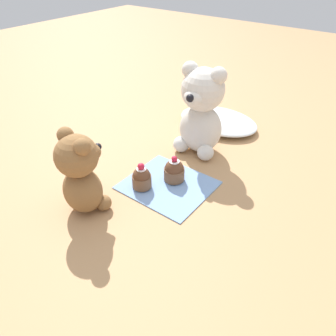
# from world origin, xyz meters

# --- Properties ---
(ground_plane) EXTENTS (4.00, 4.00, 0.00)m
(ground_plane) POSITION_xyz_m (0.00, 0.00, 0.00)
(ground_plane) COLOR tan
(knitted_placemat) EXTENTS (0.22, 0.19, 0.01)m
(knitted_placemat) POSITION_xyz_m (0.00, 0.00, 0.00)
(knitted_placemat) COLOR #7A9ED1
(knitted_placemat) RESTS_ON ground_plane
(tulle_cloth) EXTENTS (0.28, 0.19, 0.04)m
(tulle_cloth) POSITION_xyz_m (-0.07, 0.37, 0.02)
(tulle_cloth) COLOR white
(tulle_cloth) RESTS_ON ground_plane
(teddy_bear_cream) EXTENTS (0.13, 0.14, 0.26)m
(teddy_bear_cream) POSITION_xyz_m (-0.03, 0.20, 0.13)
(teddy_bear_cream) COLOR silver
(teddy_bear_cream) RESTS_ON ground_plane
(teddy_bear_tan) EXTENTS (0.11, 0.11, 0.20)m
(teddy_bear_tan) POSITION_xyz_m (-0.10, -0.18, 0.10)
(teddy_bear_tan) COLOR olive
(teddy_bear_tan) RESTS_ON ground_plane
(cupcake_near_cream_bear) EXTENTS (0.05, 0.05, 0.07)m
(cupcake_near_cream_bear) POSITION_xyz_m (0.00, 0.03, 0.03)
(cupcake_near_cream_bear) COLOR brown
(cupcake_near_cream_bear) RESTS_ON knitted_placemat
(cupcake_near_tan_bear) EXTENTS (0.05, 0.05, 0.07)m
(cupcake_near_tan_bear) POSITION_xyz_m (-0.05, -0.05, 0.03)
(cupcake_near_tan_bear) COLOR brown
(cupcake_near_tan_bear) RESTS_ON knitted_placemat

